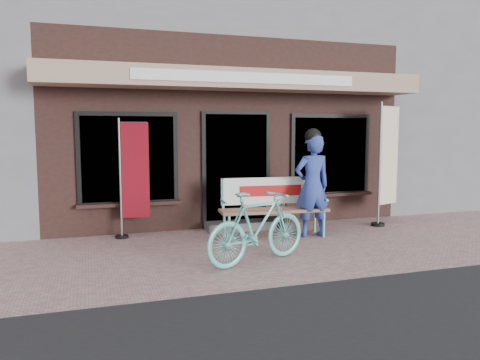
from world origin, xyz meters
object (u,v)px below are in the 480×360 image
object	(u,v)px
person	(312,184)
nobori_cream	(387,162)
bench	(272,202)
bicycle	(258,227)
menu_stand	(275,206)
nobori_red	(133,177)

from	to	relation	value
person	nobori_cream	bearing A→B (deg)	14.77
bench	bicycle	distance (m)	1.72
bench	nobori_cream	bearing A→B (deg)	10.58
bicycle	nobori_cream	size ratio (longest dim) A/B	0.71
bicycle	menu_stand	bearing A→B (deg)	-47.40
person	bench	bearing A→B (deg)	158.77
bicycle	nobori_red	size ratio (longest dim) A/B	0.82
bicycle	nobori_cream	world-z (taller)	nobori_cream
nobori_red	nobori_cream	xyz separation A→B (m)	(4.83, -0.37, 0.17)
nobori_cream	menu_stand	xyz separation A→B (m)	(-2.25, 0.25, -0.79)
nobori_cream	menu_stand	distance (m)	2.40
bench	menu_stand	xyz separation A→B (m)	(0.25, 0.50, -0.16)
bicycle	nobori_red	xyz separation A→B (m)	(-1.50, 2.13, 0.55)
bench	person	world-z (taller)	person
nobori_red	menu_stand	xyz separation A→B (m)	(2.59, -0.12, -0.62)
bench	menu_stand	bearing A→B (deg)	68.06
bench	nobori_red	xyz separation A→B (m)	(-2.33, 0.62, 0.46)
nobori_cream	menu_stand	world-z (taller)	nobori_cream
menu_stand	bicycle	bearing A→B (deg)	-112.77
person	bicycle	size ratio (longest dim) A/B	1.11
bench	nobori_cream	distance (m)	2.59
nobori_red	nobori_cream	distance (m)	4.85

